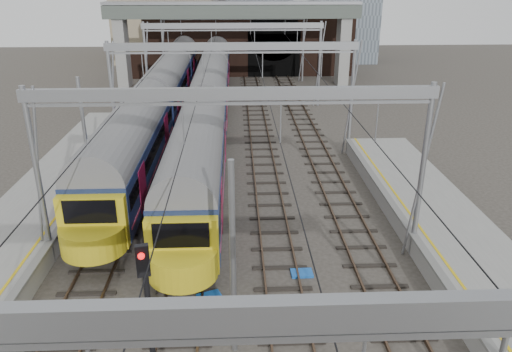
{
  "coord_description": "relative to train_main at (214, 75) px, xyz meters",
  "views": [
    {
      "loc": [
        0.17,
        -11.75,
        12.07
      ],
      "look_at": [
        1.15,
        11.98,
        2.4
      ],
      "focal_mm": 35.0,
      "sensor_mm": 36.0,
      "label": 1
    }
  ],
  "objects": [
    {
      "name": "overhead_line",
      "position": [
        2.0,
        -17.52,
        4.0
      ],
      "size": [
        16.8,
        80.0,
        8.0
      ],
      "color": "gray",
      "rests_on": "ground"
    },
    {
      "name": "train_main",
      "position": [
        0.0,
        0.0,
        0.0
      ],
      "size": [
        2.93,
        67.8,
        5.0
      ],
      "color": "black",
      "rests_on": "ground"
    },
    {
      "name": "equip_cover_a",
      "position": [
        4.05,
        -36.38,
        -2.52
      ],
      "size": [
        1.02,
        0.81,
        0.11
      ],
      "primitive_type": "cube",
      "rotation": [
        0.0,
        0.0,
        -0.2
      ],
      "color": "blue",
      "rests_on": "ground"
    },
    {
      "name": "signal_near_left",
      "position": [
        -0.44,
        -38.81,
        0.73
      ],
      "size": [
        0.41,
        0.48,
        5.29
      ],
      "rotation": [
        0.0,
        0.0,
        0.26
      ],
      "color": "black",
      "rests_on": "ground"
    },
    {
      "name": "retaining_wall",
      "position": [
        3.4,
        12.93,
        1.76
      ],
      "size": [
        28.0,
        2.75,
        9.0
      ],
      "color": "black",
      "rests_on": "ground"
    },
    {
      "name": "train_second",
      "position": [
        -4.0,
        2.72,
        0.03
      ],
      "size": [
        2.99,
        69.0,
        5.07
      ],
      "color": "black",
      "rests_on": "ground"
    },
    {
      "name": "overbridge",
      "position": [
        2.0,
        7.0,
        4.7
      ],
      "size": [
        28.0,
        3.0,
        9.25
      ],
      "color": "gray",
      "rests_on": "ground"
    },
    {
      "name": "tracks",
      "position": [
        2.0,
        -24.0,
        -2.55
      ],
      "size": [
        14.4,
        80.0,
        0.22
      ],
      "color": "#4C3828",
      "rests_on": "ground"
    },
    {
      "name": "equip_cover_c",
      "position": [
        4.91,
        -32.49,
        -2.51
      ],
      "size": [
        0.95,
        0.69,
        0.11
      ],
      "primitive_type": "cube",
      "rotation": [
        0.0,
        0.0,
        0.03
      ],
      "color": "blue",
      "rests_on": "ground"
    },
    {
      "name": "equip_cover_b",
      "position": [
        1.0,
        -34.05,
        -2.51
      ],
      "size": [
        1.13,
        0.97,
        0.11
      ],
      "primitive_type": "cube",
      "rotation": [
        0.0,
        0.0,
        0.37
      ],
      "color": "blue",
      "rests_on": "ground"
    }
  ]
}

